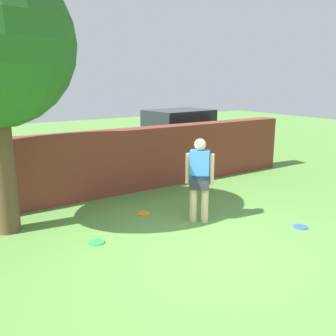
# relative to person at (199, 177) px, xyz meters

# --- Properties ---
(ground_plane) EXTENTS (40.00, 40.00, 0.00)m
(ground_plane) POSITION_rel_person_xyz_m (-0.69, -1.18, -0.90)
(ground_plane) COLOR #568C3D
(brick_wall) EXTENTS (13.88, 0.50, 1.52)m
(brick_wall) POSITION_rel_person_xyz_m (-2.19, 2.59, -0.14)
(brick_wall) COLOR brown
(brick_wall) RESTS_ON ground
(person) EXTENTS (0.42, 0.41, 1.62)m
(person) POSITION_rel_person_xyz_m (0.00, 0.00, 0.00)
(person) COLOR beige
(person) RESTS_ON ground
(car) EXTENTS (4.34, 2.23, 1.72)m
(car) POSITION_rel_person_xyz_m (2.72, 4.60, -0.04)
(car) COLOR #0C4C2D
(car) RESTS_ON ground
(frisbee_blue) EXTENTS (0.27, 0.27, 0.02)m
(frisbee_blue) POSITION_rel_person_xyz_m (1.40, -1.27, -0.89)
(frisbee_blue) COLOR blue
(frisbee_blue) RESTS_ON ground
(frisbee_green) EXTENTS (0.27, 0.27, 0.02)m
(frisbee_green) POSITION_rel_person_xyz_m (-2.03, 0.18, -0.89)
(frisbee_green) COLOR green
(frisbee_green) RESTS_ON ground
(frisbee_orange) EXTENTS (0.27, 0.27, 0.02)m
(frisbee_orange) POSITION_rel_person_xyz_m (-0.69, 0.97, -0.89)
(frisbee_orange) COLOR orange
(frisbee_orange) RESTS_ON ground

